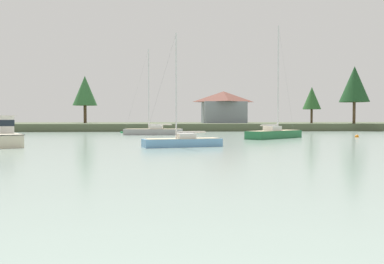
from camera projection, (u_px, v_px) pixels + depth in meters
far_shore_bank at (211, 126)px, 102.53m from camera, size 249.16×40.62×1.55m
sailboat_skyblue at (182, 144)px, 37.38m from camera, size 7.54×3.64×10.93m
sailboat_green at (274, 136)px, 53.29m from camera, size 9.08×8.19×15.58m
sailboat_grey at (154, 133)px, 64.93m from camera, size 9.54×3.77×14.41m
mooring_buoy_orange at (357, 136)px, 56.98m from camera, size 0.51×0.51×0.57m
mooring_buoy_green at (122, 133)px, 73.60m from camera, size 0.49×0.49×0.54m
shore_tree_center_left at (354, 84)px, 87.82m from camera, size 6.33×6.33×12.44m
shore_tree_center_right at (85, 91)px, 96.98m from camera, size 5.77×5.77×11.31m
shore_tree_right_mid at (312, 98)px, 94.66m from camera, size 4.25×4.25×8.46m
cottage_hillside at (223, 107)px, 99.57m from camera, size 10.90×9.35×7.77m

